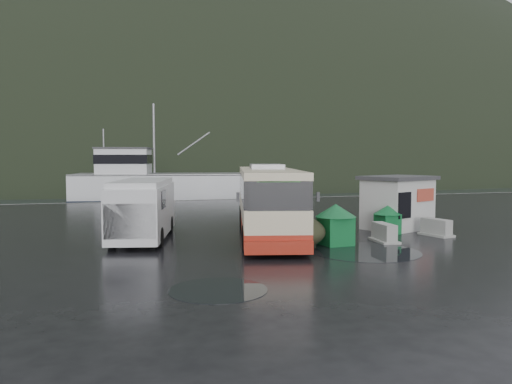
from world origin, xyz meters
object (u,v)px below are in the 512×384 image
object	(u,v)px
coach_bus	(268,234)
waste_bin_left	(335,245)
ticket_kiosk	(397,229)
fishing_trawler	(184,192)
white_van	(144,239)
jersey_barrier_a	(436,236)
dome_tent	(298,246)
waste_bin_right	(387,234)
jersey_barrier_b	(384,242)

from	to	relation	value
coach_bus	waste_bin_left	xyz separation A→B (m)	(1.77, -3.27, 0.00)
ticket_kiosk	fishing_trawler	bearing A→B (deg)	81.08
waste_bin_left	fishing_trawler	size ratio (longest dim) A/B	0.06
white_van	ticket_kiosk	bearing A→B (deg)	11.34
ticket_kiosk	jersey_barrier_a	distance (m)	2.35
white_van	dome_tent	world-z (taller)	white_van
coach_bus	fishing_trawler	size ratio (longest dim) A/B	0.45
ticket_kiosk	jersey_barrier_a	world-z (taller)	ticket_kiosk
coach_bus	dome_tent	size ratio (longest dim) A/B	3.76
white_van	dome_tent	size ratio (longest dim) A/B	2.03
coach_bus	waste_bin_right	distance (m)	5.44
ticket_kiosk	coach_bus	bearing A→B (deg)	157.52
waste_bin_right	dome_tent	bearing A→B (deg)	-160.46
coach_bus	waste_bin_right	xyz separation A→B (m)	(5.29, -1.27, 0.00)
waste_bin_left	jersey_barrier_b	world-z (taller)	waste_bin_left
waste_bin_right	ticket_kiosk	xyz separation A→B (m)	(1.22, 1.16, 0.00)
waste_bin_right	dome_tent	xyz separation A→B (m)	(-5.03, -1.79, 0.00)
white_van	waste_bin_right	world-z (taller)	white_van
jersey_barrier_b	fishing_trawler	distance (m)	31.31
white_van	jersey_barrier_b	size ratio (longest dim) A/B	4.00
white_van	coach_bus	bearing A→B (deg)	10.75
dome_tent	fishing_trawler	bearing A→B (deg)	89.97
jersey_barrier_a	jersey_barrier_b	world-z (taller)	jersey_barrier_b
dome_tent	fishing_trawler	xyz separation A→B (m)	(0.02, 30.97, 0.00)
jersey_barrier_b	fishing_trawler	size ratio (longest dim) A/B	0.06
fishing_trawler	waste_bin_right	bearing A→B (deg)	-69.35
waste_bin_right	fishing_trawler	world-z (taller)	fishing_trawler
white_van	fishing_trawler	size ratio (longest dim) A/B	0.24
ticket_kiosk	jersey_barrier_a	xyz separation A→B (m)	(0.52, -2.30, 0.00)
coach_bus	fishing_trawler	world-z (taller)	fishing_trawler
white_van	fishing_trawler	distance (m)	28.30
coach_bus	jersey_barrier_a	world-z (taller)	coach_bus
white_van	waste_bin_left	distance (m)	7.98
waste_bin_right	white_van	bearing A→B (deg)	172.18
white_van	waste_bin_left	world-z (taller)	white_van
jersey_barrier_b	jersey_barrier_a	bearing A→B (deg)	14.11
dome_tent	fishing_trawler	world-z (taller)	fishing_trawler
waste_bin_right	ticket_kiosk	distance (m)	1.68
coach_bus	waste_bin_left	distance (m)	3.71
ticket_kiosk	waste_bin_left	bearing A→B (deg)	-167.88
waste_bin_right	dome_tent	size ratio (longest dim) A/B	0.43
ticket_kiosk	jersey_barrier_a	bearing A→B (deg)	-98.81
coach_bus	fishing_trawler	bearing A→B (deg)	103.20
white_van	jersey_barrier_a	xyz separation A→B (m)	(12.45, -2.61, 0.00)
coach_bus	white_van	distance (m)	5.42
coach_bus	ticket_kiosk	size ratio (longest dim) A/B	3.42
waste_bin_left	ticket_kiosk	xyz separation A→B (m)	(4.75, 3.15, 0.00)
dome_tent	waste_bin_left	bearing A→B (deg)	-7.92
waste_bin_right	jersey_barrier_a	world-z (taller)	waste_bin_right
white_van	fishing_trawler	xyz separation A→B (m)	(5.70, 27.72, 0.00)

